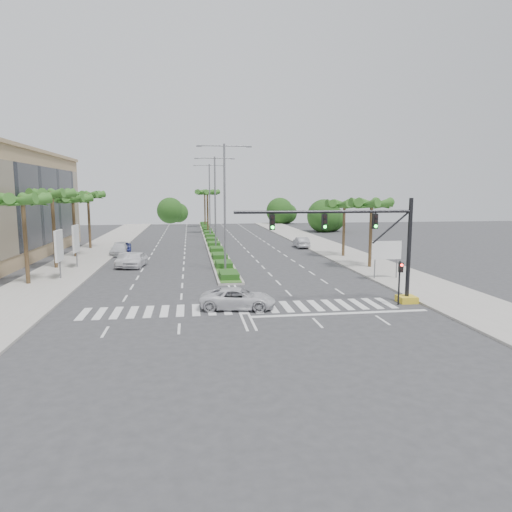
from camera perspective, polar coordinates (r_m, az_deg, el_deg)
The scene contains 27 objects.
ground at distance 30.19m, azimuth -1.77°, elevation -6.56°, with size 160.00×160.00×0.00m, color #333335.
footpath_right at distance 52.94m, azimuth 12.25°, elevation -0.32°, with size 6.00×120.00×0.15m, color gray.
footpath_left at distance 51.02m, azimuth -21.69°, elevation -1.02°, with size 6.00×120.00×0.15m, color gray.
median at distance 74.48m, azimuth -5.71°, elevation 2.22°, with size 2.20×75.00×0.20m, color gray.
median_grass at distance 74.47m, azimuth -5.71°, elevation 2.32°, with size 1.80×75.00×0.04m, color #2B5B1F.
signal_gantry at distance 31.90m, azimuth 14.98°, elevation 0.29°, with size 12.60×1.20×7.20m.
pedestrian_signal at distance 32.06m, azimuth 17.55°, elevation -2.33°, with size 0.28×0.36×3.00m.
direction_sign at distance 40.97m, azimuth 15.98°, elevation 0.50°, with size 2.70×0.11×3.40m.
billboard_near at distance 42.79m, azimuth -23.42°, elevation 1.15°, with size 0.18×2.10×4.35m.
billboard_far at distance 48.57m, azimuth -21.60°, elevation 1.99°, with size 0.18×2.10×4.35m.
palm_left_near at distance 41.22m, azimuth -27.13°, elevation 5.89°, with size 4.57×4.68×7.55m.
palm_left_mid at distance 48.85m, azimuth -24.15°, elevation 6.72°, with size 4.57×4.68×7.95m.
palm_left_far at distance 56.60m, azimuth -21.92°, elevation 6.34°, with size 4.57×4.68×7.35m.
palm_left_end at distance 64.40m, azimuth -20.27°, elevation 6.91°, with size 4.57×4.68×7.75m.
palm_right_near at distance 46.58m, azimuth 14.25°, elevation 6.07°, with size 4.57×4.68×7.05m.
palm_right_far at distance 54.07m, azimuth 11.00°, elevation 6.11°, with size 4.57×4.68×6.75m.
palm_median_a at distance 84.09m, azimuth -6.09°, elevation 7.71°, with size 4.57×4.68×8.05m.
palm_median_b at distance 99.08m, azimuth -6.44°, elevation 7.75°, with size 4.57×4.68×8.05m.
streetlight_near at distance 43.16m, azimuth -3.94°, elevation 6.96°, with size 5.10×0.25×12.00m.
streetlight_mid at distance 59.13m, azimuth -5.13°, elevation 7.24°, with size 5.10×0.25×12.00m.
streetlight_far at distance 75.10m, azimuth -5.82°, elevation 7.40°, with size 5.10×0.25×12.00m.
car_parked_a at distance 47.89m, azimuth -14.84°, elevation -0.45°, with size 1.79×4.44×1.51m, color white.
car_parked_b at distance 48.26m, azimuth -15.85°, elevation -0.47°, with size 1.52×4.35×1.43m, color #A2A1A5.
car_parked_c at distance 59.89m, azimuth -16.39°, elevation 1.05°, with size 2.15×4.67×1.30m, color navy.
car_parked_d at distance 57.57m, azimuth -16.72°, elevation 0.81°, with size 1.94×4.77×1.39m, color silver.
car_crossing at distance 29.96m, azimuth -2.27°, elevation -5.33°, with size 2.27×4.92×1.37m, color silver.
car_right at distance 62.73m, azimuth 5.69°, elevation 1.71°, with size 1.54×4.41×1.45m, color #ACACB1.
Camera 1 is at (-3.29, -29.03, 7.62)m, focal length 32.00 mm.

